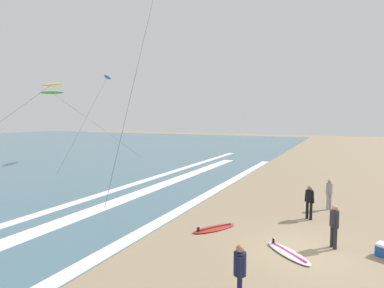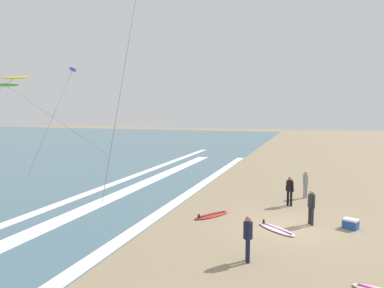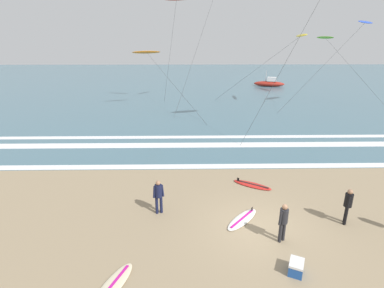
{
  "view_description": "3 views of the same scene",
  "coord_description": "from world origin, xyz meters",
  "px_view_note": "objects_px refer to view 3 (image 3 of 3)",
  "views": [
    {
      "loc": [
        -11.41,
        -0.92,
        4.73
      ],
      "look_at": [
        0.71,
        4.95,
        3.61
      ],
      "focal_mm": 28.87,
      "sensor_mm": 36.0,
      "label": 1
    },
    {
      "loc": [
        -16.22,
        -0.71,
        5.21
      ],
      "look_at": [
        0.04,
        4.65,
        3.57
      ],
      "focal_mm": 33.94,
      "sensor_mm": 36.0,
      "label": 2
    },
    {
      "loc": [
        -2.94,
        -10.2,
        7.25
      ],
      "look_at": [
        -2.65,
        5.74,
        1.71
      ],
      "focal_mm": 27.34,
      "sensor_mm": 36.0,
      "label": 3
    }
  ],
  "objects_px": {
    "surfboard_foreground_flat": "(242,219)",
    "kite_lime_distant_high": "(325,38)",
    "kite_orange_low_near": "(147,53)",
    "surfer_mid_group": "(348,203)",
    "surfer_right_near": "(283,219)",
    "kite_blue_high_left": "(365,23)",
    "surfboard_left_pile": "(112,286)",
    "kite_yellow_far_right": "(301,36)",
    "cooler_box": "(296,267)",
    "surfboard_near_water": "(252,185)",
    "surfer_background_far": "(159,194)",
    "offshore_boat": "(269,83)"
  },
  "relations": [
    {
      "from": "surfboard_near_water",
      "to": "kite_lime_distant_high",
      "type": "bearing_deg",
      "value": 61.08
    },
    {
      "from": "surfer_right_near",
      "to": "kite_blue_high_left",
      "type": "relative_size",
      "value": 0.15
    },
    {
      "from": "surfer_mid_group",
      "to": "kite_yellow_far_right",
      "type": "distance_m",
      "value": 26.07
    },
    {
      "from": "surfer_mid_group",
      "to": "kite_yellow_far_right",
      "type": "xyz_separation_m",
      "value": [
        6.24,
        24.31,
        7.04
      ]
    },
    {
      "from": "surfboard_near_water",
      "to": "kite_orange_low_near",
      "type": "distance_m",
      "value": 22.36
    },
    {
      "from": "surfboard_left_pile",
      "to": "kite_orange_low_near",
      "type": "bearing_deg",
      "value": 94.4
    },
    {
      "from": "surfboard_foreground_flat",
      "to": "cooler_box",
      "type": "xyz_separation_m",
      "value": [
        1.22,
        -3.07,
        0.18
      ]
    },
    {
      "from": "kite_yellow_far_right",
      "to": "surfer_right_near",
      "type": "bearing_deg",
      "value": -110.06
    },
    {
      "from": "kite_orange_low_near",
      "to": "offshore_boat",
      "type": "bearing_deg",
      "value": 42.88
    },
    {
      "from": "kite_yellow_far_right",
      "to": "surfboard_left_pile",
      "type": "bearing_deg",
      "value": -118.96
    },
    {
      "from": "surfer_background_far",
      "to": "surfboard_near_water",
      "type": "bearing_deg",
      "value": 28.4
    },
    {
      "from": "kite_blue_high_left",
      "to": "kite_lime_distant_high",
      "type": "bearing_deg",
      "value": 90.35
    },
    {
      "from": "kite_orange_low_near",
      "to": "kite_lime_distant_high",
      "type": "xyz_separation_m",
      "value": [
        23.34,
        7.95,
        1.65
      ]
    },
    {
      "from": "surfboard_foreground_flat",
      "to": "kite_orange_low_near",
      "type": "xyz_separation_m",
      "value": [
        -6.8,
        23.19,
        6.18
      ]
    },
    {
      "from": "surfer_mid_group",
      "to": "cooler_box",
      "type": "xyz_separation_m",
      "value": [
        -3.07,
        -2.77,
        -0.74
      ]
    },
    {
      "from": "surfboard_foreground_flat",
      "to": "surfer_right_near",
      "type": "bearing_deg",
      "value": -48.52
    },
    {
      "from": "kite_orange_low_near",
      "to": "offshore_boat",
      "type": "height_order",
      "value": "kite_orange_low_near"
    },
    {
      "from": "surfer_right_near",
      "to": "kite_lime_distant_high",
      "type": "distance_m",
      "value": 36.63
    },
    {
      "from": "surfer_mid_group",
      "to": "cooler_box",
      "type": "relative_size",
      "value": 2.14
    },
    {
      "from": "surfer_background_far",
      "to": "kite_lime_distant_high",
      "type": "relative_size",
      "value": 0.13
    },
    {
      "from": "kite_yellow_far_right",
      "to": "kite_lime_distant_high",
      "type": "bearing_deg",
      "value": 49.85
    },
    {
      "from": "surfboard_foreground_flat",
      "to": "kite_lime_distant_high",
      "type": "xyz_separation_m",
      "value": [
        16.55,
        31.14,
        7.83
      ]
    },
    {
      "from": "kite_lime_distant_high",
      "to": "cooler_box",
      "type": "xyz_separation_m",
      "value": [
        -15.32,
        -34.21,
        -7.65
      ]
    },
    {
      "from": "kite_yellow_far_right",
      "to": "cooler_box",
      "type": "bearing_deg",
      "value": -108.96
    },
    {
      "from": "surfboard_left_pile",
      "to": "kite_orange_low_near",
      "type": "distance_m",
      "value": 27.54
    },
    {
      "from": "surfer_mid_group",
      "to": "surfer_right_near",
      "type": "distance_m",
      "value": 3.24
    },
    {
      "from": "kite_orange_low_near",
      "to": "cooler_box",
      "type": "relative_size",
      "value": 11.74
    },
    {
      "from": "surfboard_foreground_flat",
      "to": "kite_blue_high_left",
      "type": "bearing_deg",
      "value": 53.4
    },
    {
      "from": "surfboard_foreground_flat",
      "to": "surfboard_near_water",
      "type": "xyz_separation_m",
      "value": [
        1.11,
        3.21,
        0.0
      ]
    },
    {
      "from": "surfboard_foreground_flat",
      "to": "kite_lime_distant_high",
      "type": "distance_m",
      "value": 36.12
    },
    {
      "from": "kite_orange_low_near",
      "to": "kite_lime_distant_high",
      "type": "bearing_deg",
      "value": 18.82
    },
    {
      "from": "surfer_right_near",
      "to": "surfboard_left_pile",
      "type": "height_order",
      "value": "surfer_right_near"
    },
    {
      "from": "kite_orange_low_near",
      "to": "cooler_box",
      "type": "xyz_separation_m",
      "value": [
        8.02,
        -26.26,
        -6.01
      ]
    },
    {
      "from": "surfboard_left_pile",
      "to": "surfboard_foreground_flat",
      "type": "bearing_deg",
      "value": 37.04
    },
    {
      "from": "surfboard_near_water",
      "to": "kite_blue_high_left",
      "type": "relative_size",
      "value": 0.19
    },
    {
      "from": "surfboard_near_water",
      "to": "surfboard_left_pile",
      "type": "bearing_deg",
      "value": -130.76
    },
    {
      "from": "surfer_mid_group",
      "to": "surfer_right_near",
      "type": "height_order",
      "value": "same"
    },
    {
      "from": "surfboard_near_water",
      "to": "offshore_boat",
      "type": "bearing_deg",
      "value": 73.67
    },
    {
      "from": "surfer_mid_group",
      "to": "kite_lime_distant_high",
      "type": "height_order",
      "value": "kite_lime_distant_high"
    },
    {
      "from": "surfer_right_near",
      "to": "kite_blue_high_left",
      "type": "height_order",
      "value": "kite_blue_high_left"
    },
    {
      "from": "surfboard_foreground_flat",
      "to": "kite_blue_high_left",
      "type": "distance_m",
      "value": 29.32
    },
    {
      "from": "surfer_right_near",
      "to": "kite_yellow_far_right",
      "type": "bearing_deg",
      "value": 69.94
    },
    {
      "from": "surfboard_foreground_flat",
      "to": "surfboard_near_water",
      "type": "height_order",
      "value": "same"
    },
    {
      "from": "kite_orange_low_near",
      "to": "surfboard_near_water",
      "type": "bearing_deg",
      "value": -68.4
    },
    {
      "from": "surfer_mid_group",
      "to": "surfer_right_near",
      "type": "relative_size",
      "value": 1.0
    },
    {
      "from": "surfboard_near_water",
      "to": "surfer_background_far",
      "type": "bearing_deg",
      "value": -151.6
    },
    {
      "from": "surfboard_foreground_flat",
      "to": "surfer_background_far",
      "type": "bearing_deg",
      "value": 170.0
    },
    {
      "from": "surfboard_foreground_flat",
      "to": "offshore_boat",
      "type": "xyz_separation_m",
      "value": [
        12.11,
        40.75,
        0.51
      ]
    },
    {
      "from": "surfer_right_near",
      "to": "surfer_mid_group",
      "type": "bearing_deg",
      "value": 20.11
    },
    {
      "from": "surfboard_left_pile",
      "to": "kite_blue_high_left",
      "type": "xyz_separation_m",
      "value": [
        21.33,
        25.92,
        9.22
      ]
    }
  ]
}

